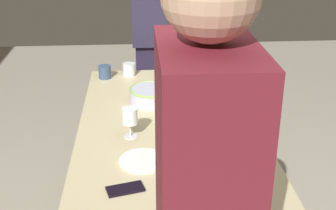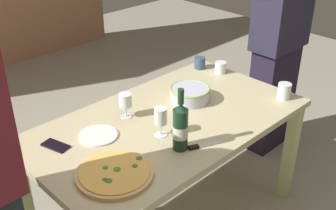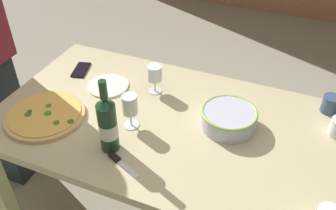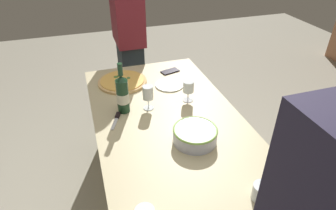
# 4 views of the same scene
# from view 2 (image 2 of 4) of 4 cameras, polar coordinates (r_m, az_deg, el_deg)

# --- Properties ---
(dining_table) EXTENTS (1.60, 0.90, 0.75)m
(dining_table) POSITION_cam_2_polar(r_m,az_deg,el_deg) (2.42, 0.00, -3.87)
(dining_table) COLOR #C2B587
(dining_table) RESTS_ON ground
(pizza) EXTENTS (0.36, 0.36, 0.03)m
(pizza) POSITION_cam_2_polar(r_m,az_deg,el_deg) (1.96, -7.28, -9.24)
(pizza) COLOR tan
(pizza) RESTS_ON dining_table
(serving_bowl) EXTENTS (0.25, 0.25, 0.09)m
(serving_bowl) POSITION_cam_2_polar(r_m,az_deg,el_deg) (2.56, 2.99, 1.60)
(serving_bowl) COLOR silver
(serving_bowl) RESTS_ON dining_table
(wine_bottle) EXTENTS (0.08, 0.08, 0.34)m
(wine_bottle) POSITION_cam_2_polar(r_m,az_deg,el_deg) (2.06, 1.70, -2.97)
(wine_bottle) COLOR #193A22
(wine_bottle) RESTS_ON dining_table
(wine_glass_near_pizza) EXTENTS (0.07, 0.07, 0.16)m
(wine_glass_near_pizza) POSITION_cam_2_polar(r_m,az_deg,el_deg) (2.18, -1.01, -1.63)
(wine_glass_near_pizza) COLOR white
(wine_glass_near_pizza) RESTS_ON dining_table
(wine_glass_by_bottle) EXTENTS (0.07, 0.07, 0.15)m
(wine_glass_by_bottle) POSITION_cam_2_polar(r_m,az_deg,el_deg) (2.36, -5.83, 0.50)
(wine_glass_by_bottle) COLOR white
(wine_glass_by_bottle) RESTS_ON dining_table
(cup_amber) EXTENTS (0.08, 0.08, 0.08)m
(cup_amber) POSITION_cam_2_polar(r_m,az_deg,el_deg) (2.95, 7.17, 5.09)
(cup_amber) COLOR white
(cup_amber) RESTS_ON dining_table
(cup_ceramic) EXTENTS (0.08, 0.08, 0.08)m
(cup_ceramic) POSITION_cam_2_polar(r_m,az_deg,el_deg) (3.01, 4.35, 5.75)
(cup_ceramic) COLOR #384E6C
(cup_ceramic) RESTS_ON dining_table
(cup_spare) EXTENTS (0.08, 0.08, 0.10)m
(cup_spare) POSITION_cam_2_polar(r_m,az_deg,el_deg) (2.67, 15.55, 1.84)
(cup_spare) COLOR white
(cup_spare) RESTS_ON dining_table
(side_plate) EXTENTS (0.21, 0.21, 0.01)m
(side_plate) POSITION_cam_2_polar(r_m,az_deg,el_deg) (2.25, -9.51, -4.11)
(side_plate) COLOR white
(side_plate) RESTS_ON dining_table
(cell_phone) EXTENTS (0.11, 0.16, 0.01)m
(cell_phone) POSITION_cam_2_polar(r_m,az_deg,el_deg) (2.22, -15.08, -5.36)
(cell_phone) COLOR black
(cell_phone) RESTS_ON dining_table
(pizza_knife) EXTENTS (0.16, 0.09, 0.02)m
(pizza_knife) POSITION_cam_2_polar(r_m,az_deg,el_deg) (2.14, 4.32, -5.62)
(pizza_knife) COLOR silver
(pizza_knife) RESTS_ON dining_table
(person_host) EXTENTS (0.44, 0.24, 1.72)m
(person_host) POSITION_cam_2_polar(r_m,az_deg,el_deg) (3.22, 14.86, 8.07)
(person_host) COLOR #231D33
(person_host) RESTS_ON ground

